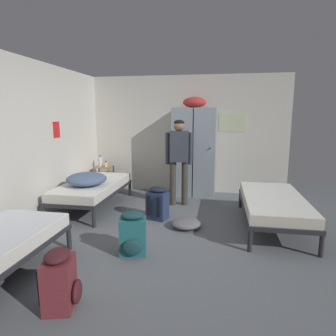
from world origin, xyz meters
TOP-DOWN VIEW (x-y plane):
  - ground_plane at (0.00, 0.00)m, footprint 8.31×8.31m
  - room_backdrop at (-1.16, 1.20)m, footprint 4.34×5.26m
  - locker_bank at (0.19, 2.32)m, footprint 0.90×0.55m
  - shelf_unit at (-1.81, 2.24)m, footprint 0.38×0.30m
  - bed_left_rear at (-1.56, 1.09)m, footprint 0.90×1.90m
  - bed_right at (1.56, 0.67)m, footprint 0.90×1.90m
  - bedding_heap at (-1.55, 0.84)m, footprint 0.69×0.70m
  - person_traveler at (-0.02, 1.55)m, footprint 0.51×0.26m
  - water_bottle at (-1.89, 2.26)m, footprint 0.08×0.08m
  - lotion_bottle at (-1.74, 2.20)m, footprint 0.06×0.06m
  - backpack_maroon at (-0.63, -1.67)m, footprint 0.38×0.37m
  - backpack_teal at (-0.29, -0.57)m, footprint 0.36×0.38m
  - backpack_navy at (-0.25, 0.72)m, footprint 0.37×0.39m
  - clothes_pile_grey at (0.25, 0.40)m, footprint 0.45×0.45m

SIDE VIEW (x-z plane):
  - ground_plane at x=0.00m, z-range 0.00..0.00m
  - clothes_pile_grey at x=0.25m, z-range 0.00..0.14m
  - backpack_maroon at x=-0.63m, z-range -0.02..0.53m
  - backpack_teal at x=-0.29m, z-range -0.02..0.53m
  - backpack_navy at x=-0.25m, z-range -0.02..0.53m
  - shelf_unit at x=-1.81m, z-range 0.06..0.63m
  - bed_left_rear at x=-1.56m, z-range 0.14..0.63m
  - bed_right at x=1.56m, z-range 0.14..0.63m
  - bedding_heap at x=-1.55m, z-range 0.49..0.71m
  - lotion_bottle at x=-1.74m, z-range 0.56..0.70m
  - water_bottle at x=-1.89m, z-range 0.56..0.81m
  - locker_bank at x=0.19m, z-range -0.07..2.00m
  - person_traveler at x=-0.02m, z-range 0.17..1.79m
  - room_backdrop at x=-1.16m, z-range 0.00..2.55m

